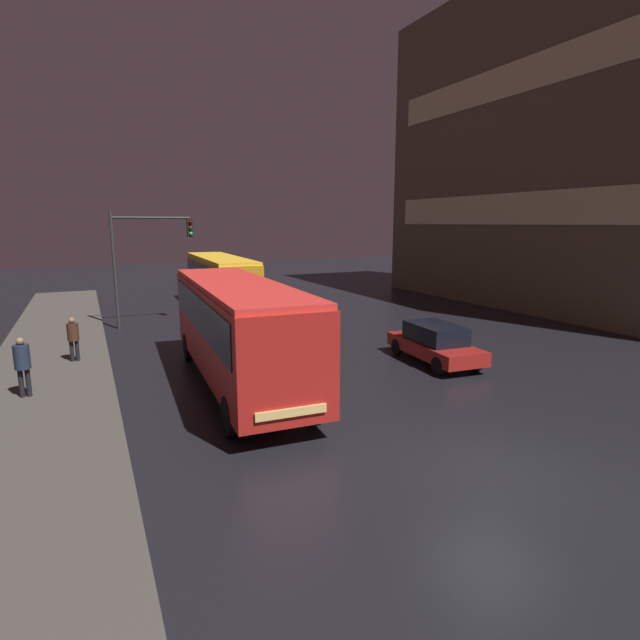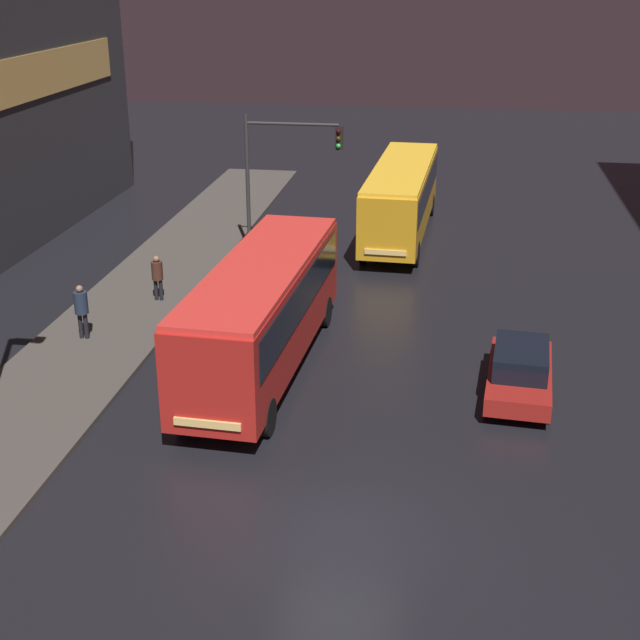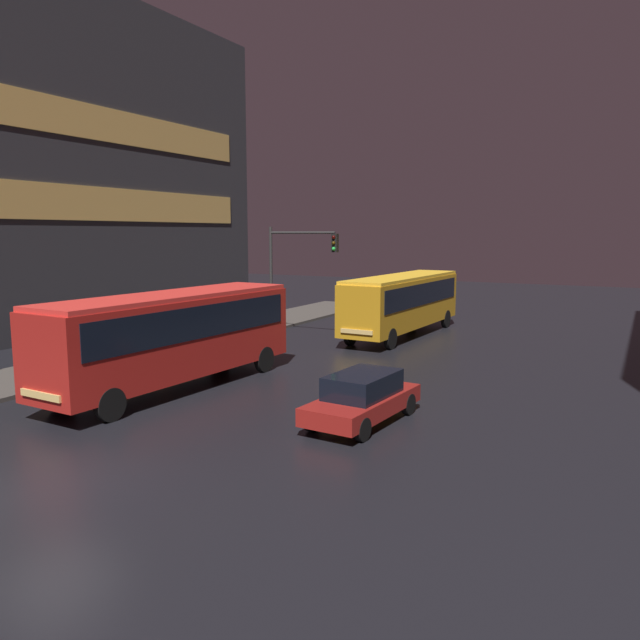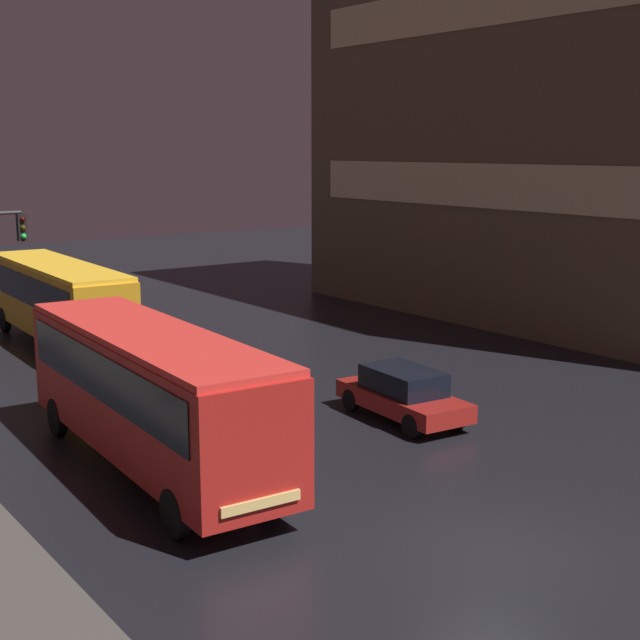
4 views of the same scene
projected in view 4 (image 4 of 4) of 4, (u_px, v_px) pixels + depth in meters
name	position (u px, v px, depth m)	size (l,w,h in m)	color
ground_plane	(497.00, 551.00, 16.85)	(120.00, 120.00, 0.00)	black
building_right_block	(557.00, 98.00, 38.96)	(10.07, 23.08, 19.26)	brown
bus_near	(150.00, 385.00, 20.74)	(2.97, 10.52, 3.35)	#AD1E19
bus_far	(58.00, 295.00, 33.96)	(2.75, 10.79, 3.19)	orange
car_taxi	(403.00, 393.00, 24.88)	(2.06, 4.40, 1.45)	maroon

